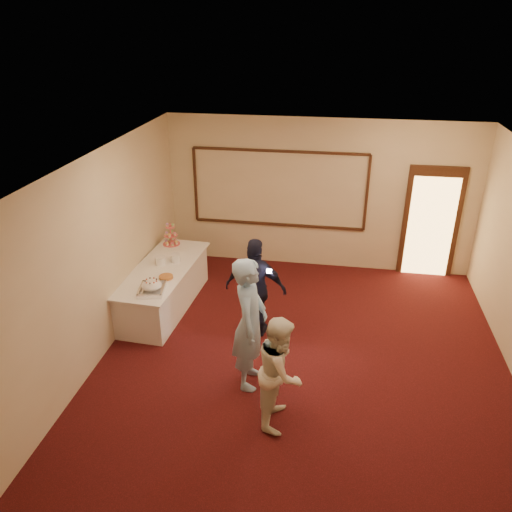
{
  "coord_description": "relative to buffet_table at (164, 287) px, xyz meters",
  "views": [
    {
      "loc": [
        0.32,
        -5.88,
        4.65
      ],
      "look_at": [
        -0.89,
        1.31,
        1.15
      ],
      "focal_mm": 35.0,
      "sensor_mm": 36.0,
      "label": 1
    }
  ],
  "objects": [
    {
      "name": "pavlova_tray",
      "position": [
        0.12,
        -0.81,
        0.47
      ],
      "size": [
        0.45,
        0.56,
        0.2
      ],
      "color": "silver",
      "rests_on": "buffet_table"
    },
    {
      "name": "guest",
      "position": [
        1.72,
        -0.54,
        0.44
      ],
      "size": [
        1.0,
        0.48,
        1.66
      ],
      "primitive_type": "imported",
      "rotation": [
        0.0,
        0.0,
        3.06
      ],
      "color": "black",
      "rests_on": "floor"
    },
    {
      "name": "wall_molding",
      "position": [
        1.73,
        2.11,
        1.21
      ],
      "size": [
        3.45,
        0.04,
        1.55
      ],
      "color": "#35160F",
      "rests_on": "room_walls"
    },
    {
      "name": "floor",
      "position": [
        2.53,
        -1.36,
        -0.39
      ],
      "size": [
        7.0,
        7.0,
        0.0
      ],
      "primitive_type": "plane",
      "color": "black",
      "rests_on": "ground"
    },
    {
      "name": "plate_stack_b",
      "position": [
        0.15,
        0.27,
        0.46
      ],
      "size": [
        0.17,
        0.17,
        0.15
      ],
      "color": "white",
      "rests_on": "buffet_table"
    },
    {
      "name": "cupcake_stand",
      "position": [
        -0.16,
        0.98,
        0.55
      ],
      "size": [
        0.32,
        0.32,
        0.47
      ],
      "color": "#DE5C5C",
      "rests_on": "buffet_table"
    },
    {
      "name": "buffet_table",
      "position": [
        0.0,
        0.0,
        0.0
      ],
      "size": [
        1.08,
        2.46,
        0.77
      ],
      "color": "silver",
      "rests_on": "floor"
    },
    {
      "name": "doorway",
      "position": [
        4.68,
        2.09,
        0.69
      ],
      "size": [
        1.05,
        0.07,
        2.2
      ],
      "color": "#35160F",
      "rests_on": "floor"
    },
    {
      "name": "woman",
      "position": [
        2.34,
        -2.38,
        0.36
      ],
      "size": [
        0.6,
        0.75,
        1.5
      ],
      "primitive_type": "imported",
      "rotation": [
        0.0,
        0.0,
        1.52
      ],
      "color": "white",
      "rests_on": "floor"
    },
    {
      "name": "man",
      "position": [
        1.84,
        -1.73,
        0.57
      ],
      "size": [
        0.46,
        0.7,
        1.92
      ],
      "primitive_type": "imported",
      "rotation": [
        0.0,
        0.0,
        1.58
      ],
      "color": "#90B7DA",
      "rests_on": "floor"
    },
    {
      "name": "camera_flash",
      "position": [
        1.95,
        -0.73,
        0.86
      ],
      "size": [
        0.08,
        0.06,
        0.05
      ],
      "primitive_type": "cube",
      "rotation": [
        0.0,
        0.0,
        -0.26
      ],
      "color": "white",
      "rests_on": "guest"
    },
    {
      "name": "tart",
      "position": [
        0.2,
        -0.37,
        0.41
      ],
      "size": [
        0.27,
        0.27,
        0.06
      ],
      "color": "white",
      "rests_on": "buffet_table"
    },
    {
      "name": "room_walls",
      "position": [
        2.53,
        -1.36,
        1.64
      ],
      "size": [
        6.04,
        7.04,
        3.02
      ],
      "color": "beige",
      "rests_on": "floor"
    },
    {
      "name": "plate_stack_a",
      "position": [
        -0.07,
        0.11,
        0.46
      ],
      "size": [
        0.18,
        0.18,
        0.15
      ],
      "color": "white",
      "rests_on": "buffet_table"
    }
  ]
}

